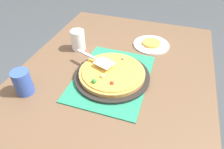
# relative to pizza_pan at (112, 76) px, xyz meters

# --- Properties ---
(dining_table) EXTENTS (1.40, 1.00, 0.75)m
(dining_table) POSITION_rel_pizza_pan_xyz_m (0.00, 0.00, -0.12)
(dining_table) COLOR brown
(dining_table) RESTS_ON ground_plane
(placemat) EXTENTS (0.48, 0.36, 0.01)m
(placemat) POSITION_rel_pizza_pan_xyz_m (0.00, 0.00, -0.01)
(placemat) COLOR #237F5B
(placemat) RESTS_ON dining_table
(pizza_pan) EXTENTS (0.38, 0.38, 0.01)m
(pizza_pan) POSITION_rel_pizza_pan_xyz_m (0.00, 0.00, 0.00)
(pizza_pan) COLOR black
(pizza_pan) RESTS_ON placemat
(pizza) EXTENTS (0.33, 0.33, 0.05)m
(pizza) POSITION_rel_pizza_pan_xyz_m (0.00, -0.00, 0.02)
(pizza) COLOR #B78442
(pizza) RESTS_ON pizza_pan
(plate_far_right) EXTENTS (0.22, 0.22, 0.01)m
(plate_far_right) POSITION_rel_pizza_pan_xyz_m (-0.37, 0.14, -0.01)
(plate_far_right) COLOR white
(plate_far_right) RESTS_ON dining_table
(served_slice_right) EXTENTS (0.11, 0.11, 0.02)m
(served_slice_right) POSITION_rel_pizza_pan_xyz_m (-0.37, 0.14, 0.01)
(served_slice_right) COLOR gold
(served_slice_right) RESTS_ON plate_far_right
(cup_near) EXTENTS (0.08, 0.08, 0.12)m
(cup_near) POSITION_rel_pizza_pan_xyz_m (-0.19, -0.28, 0.05)
(cup_near) COLOR white
(cup_near) RESTS_ON dining_table
(cup_far) EXTENTS (0.08, 0.08, 0.12)m
(cup_far) POSITION_rel_pizza_pan_xyz_m (0.22, -0.35, 0.05)
(cup_far) COLOR #3351AD
(cup_far) RESTS_ON dining_table
(pizza_server) EXTENTS (0.12, 0.23, 0.01)m
(pizza_server) POSITION_rel_pizza_pan_xyz_m (-0.03, -0.09, 0.06)
(pizza_server) COLOR silver
(pizza_server) RESTS_ON pizza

